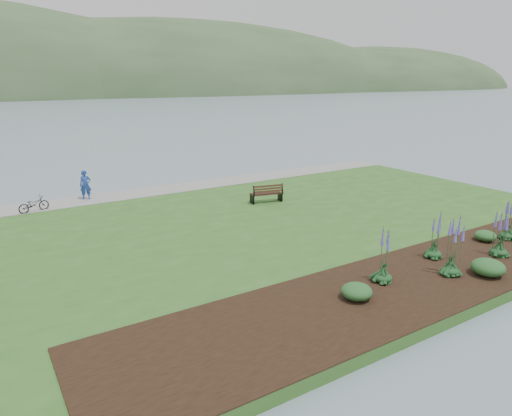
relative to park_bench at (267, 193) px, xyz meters
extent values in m
plane|color=slate|center=(-3.46, -1.20, -0.93)|extent=(600.00, 600.00, 0.00)
cube|color=#2B581F|center=(-3.46, -3.20, -0.73)|extent=(34.00, 20.00, 0.40)
cube|color=gray|center=(-3.46, 5.70, -0.51)|extent=(34.00, 2.20, 0.03)
cube|color=black|center=(-0.46, -11.00, -0.51)|extent=(24.00, 4.40, 0.04)
cube|color=#321C13|center=(0.02, 0.11, -0.05)|extent=(1.79, 0.94, 0.05)
cube|color=#321C13|center=(-0.04, -0.20, 0.27)|extent=(1.70, 0.51, 0.53)
cube|color=black|center=(-0.79, 0.28, -0.30)|extent=(0.18, 0.59, 0.47)
cube|color=black|center=(0.84, -0.06, -0.30)|extent=(0.18, 0.59, 0.47)
imported|color=#203F93|center=(-8.25, 5.89, 0.45)|extent=(0.77, 0.57, 1.96)
imported|color=black|center=(-11.08, 4.83, -0.13)|extent=(0.90, 1.61, 0.80)
ellipsoid|color=#153C1C|center=(0.08, -11.40, -0.34)|extent=(0.62, 0.62, 0.31)
cone|color=#5548A7|center=(0.08, -11.40, 0.84)|extent=(0.40, 0.40, 2.05)
ellipsoid|color=#153C1C|center=(0.90, -10.08, -0.34)|extent=(0.62, 0.62, 0.31)
cone|color=#5548A7|center=(0.90, -10.08, 0.63)|extent=(0.32, 0.32, 1.62)
ellipsoid|color=#153C1C|center=(3.19, -11.30, -0.34)|extent=(0.62, 0.62, 0.31)
cone|color=#5548A7|center=(3.19, -11.30, 0.56)|extent=(0.36, 0.36, 1.48)
ellipsoid|color=#153C1C|center=(5.30, -10.40, -0.34)|extent=(0.62, 0.62, 0.31)
cone|color=#5548A7|center=(5.30, -10.40, 0.71)|extent=(0.40, 0.40, 1.79)
ellipsoid|color=#153C1C|center=(-2.32, -10.55, -0.34)|extent=(0.62, 0.62, 0.31)
cone|color=#5548A7|center=(-2.32, -10.55, 0.80)|extent=(0.32, 0.32, 1.97)
ellipsoid|color=#1E4C21|center=(-3.93, -10.98, -0.25)|extent=(0.96, 0.96, 0.48)
ellipsoid|color=#1E4C21|center=(1.16, -12.10, -0.21)|extent=(1.12, 1.12, 0.56)
ellipsoid|color=#1E4C21|center=(4.33, -10.03, -0.27)|extent=(0.87, 0.87, 0.43)
camera|label=1|loc=(-13.35, -20.16, 6.10)|focal=32.00mm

